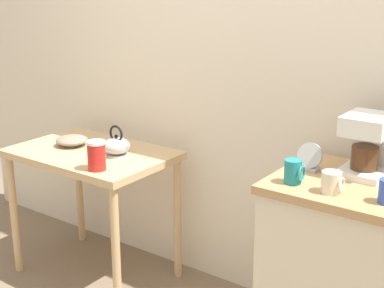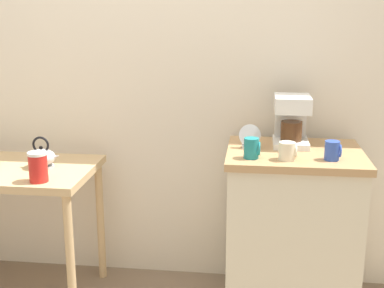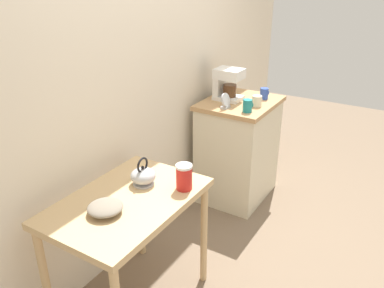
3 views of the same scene
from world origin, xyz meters
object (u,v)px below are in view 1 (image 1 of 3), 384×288
at_px(bowl_stoneware, 72,140).
at_px(canister_enamel, 97,155).
at_px(teakettle, 117,146).
at_px(mug_small_cream, 332,182).
at_px(table_clock, 310,158).
at_px(coffee_maker, 368,142).
at_px(mug_dark_teal, 294,172).

distance_m(bowl_stoneware, canister_enamel, 0.47).
bearing_deg(teakettle, mug_small_cream, -6.89).
xyz_separation_m(teakettle, table_clock, (1.10, 0.04, 0.13)).
xyz_separation_m(canister_enamel, coffee_maker, (1.23, 0.37, 0.20)).
height_order(mug_small_cream, mug_dark_teal, mug_dark_teal).
height_order(mug_small_cream, table_clock, table_clock).
bearing_deg(teakettle, table_clock, 1.85).
bearing_deg(bowl_stoneware, mug_dark_teal, -5.11).
relative_size(mug_dark_teal, table_clock, 0.80).
relative_size(coffee_maker, mug_dark_teal, 2.64).
xyz_separation_m(canister_enamel, mug_dark_teal, (1.03, 0.08, 0.11)).
xyz_separation_m(canister_enamel, mug_small_cream, (1.20, 0.07, 0.10)).
xyz_separation_m(coffee_maker, mug_small_cream, (-0.03, -0.29, -0.10)).
distance_m(mug_small_cream, mug_dark_teal, 0.17).
xyz_separation_m(bowl_stoneware, mug_dark_teal, (1.44, -0.13, 0.15)).
height_order(coffee_maker, table_clock, coffee_maker).
distance_m(coffee_maker, table_clock, 0.25).
bearing_deg(mug_dark_teal, bowl_stoneware, 174.89).
distance_m(coffee_maker, mug_small_cream, 0.31).
bearing_deg(mug_dark_teal, canister_enamel, -175.42).
bearing_deg(canister_enamel, coffee_maker, 16.60).
relative_size(canister_enamel, coffee_maker, 0.58).
bearing_deg(table_clock, mug_small_cream, -46.66).
height_order(coffee_maker, mug_dark_teal, coffee_maker).
xyz_separation_m(coffee_maker, mug_dark_teal, (-0.20, -0.28, -0.09)).
height_order(canister_enamel, mug_dark_teal, mug_dark_teal).
distance_m(bowl_stoneware, coffee_maker, 1.67).
bearing_deg(mug_small_cream, bowl_stoneware, 175.12).
height_order(teakettle, mug_small_cream, mug_small_cream).
height_order(canister_enamel, table_clock, table_clock).
height_order(teakettle, mug_dark_teal, mug_dark_teal).
distance_m(teakettle, canister_enamel, 0.24).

